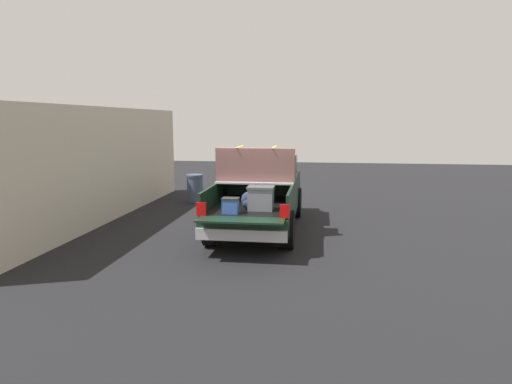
# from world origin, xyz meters

# --- Properties ---
(ground_plane) EXTENTS (40.00, 40.00, 0.00)m
(ground_plane) POSITION_xyz_m (0.00, 0.00, 0.00)
(ground_plane) COLOR black
(pickup_truck) EXTENTS (6.05, 2.06, 2.23)m
(pickup_truck) POSITION_xyz_m (0.36, -0.00, 0.96)
(pickup_truck) COLOR black
(pickup_truck) RESTS_ON ground_plane
(building_facade) EXTENTS (11.31, 0.36, 3.25)m
(building_facade) POSITION_xyz_m (0.58, 4.54, 1.63)
(building_facade) COLOR beige
(building_facade) RESTS_ON ground_plane
(trash_can) EXTENTS (0.60, 0.60, 0.98)m
(trash_can) POSITION_xyz_m (3.83, 2.82, 0.50)
(trash_can) COLOR #3F4C66
(trash_can) RESTS_ON ground_plane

